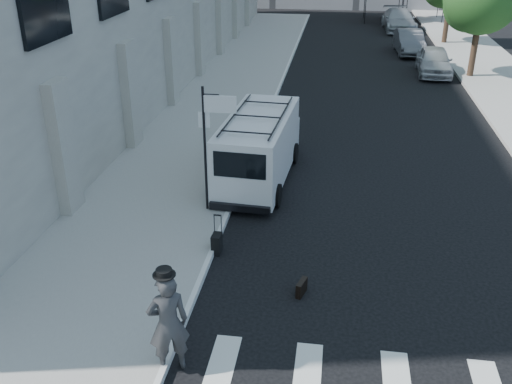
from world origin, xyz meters
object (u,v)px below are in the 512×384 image
(cargo_van, at_px, (259,146))
(parked_car_c, at_px, (399,20))
(businessman, at_px, (168,323))
(parked_car_a, at_px, (434,61))
(parked_car_b, at_px, (409,42))
(briefcase, at_px, (302,288))
(suitcase, at_px, (217,243))

(cargo_van, bearing_deg, parked_car_c, 80.64)
(businessman, distance_m, parked_car_a, 24.72)
(parked_car_a, distance_m, parked_car_c, 13.34)
(businessman, relative_size, parked_car_a, 0.49)
(parked_car_a, bearing_deg, businessman, -106.15)
(cargo_van, bearing_deg, businessman, -89.07)
(parked_car_b, distance_m, parked_car_c, 8.14)
(briefcase, bearing_deg, businessman, -113.44)
(suitcase, height_order, parked_car_b, parked_car_b)
(briefcase, height_order, cargo_van, cargo_van)
(parked_car_b, bearing_deg, cargo_van, -110.90)
(suitcase, distance_m, parked_car_c, 33.45)
(parked_car_c, bearing_deg, businessman, -103.64)
(cargo_van, height_order, parked_car_a, cargo_van)
(suitcase, bearing_deg, businessman, -87.72)
(parked_car_b, bearing_deg, parked_car_c, 87.09)
(suitcase, relative_size, cargo_van, 0.18)
(businessman, relative_size, suitcase, 2.07)
(parked_car_c, bearing_deg, briefcase, -100.85)
(parked_car_b, bearing_deg, briefcase, -103.13)
(briefcase, xyz_separation_m, parked_car_c, (4.69, 34.16, 0.60))
(suitcase, bearing_deg, parked_car_a, 70.65)
(cargo_van, bearing_deg, briefcase, -69.85)
(briefcase, bearing_deg, cargo_van, 122.89)
(parked_car_a, bearing_deg, cargo_van, -114.23)
(suitcase, xyz_separation_m, parked_car_b, (6.90, 24.58, 0.44))
(parked_car_b, height_order, parked_car_c, parked_car_c)
(parked_car_b, relative_size, parked_car_c, 0.81)
(briefcase, height_order, parked_car_c, parked_car_c)
(parked_car_a, height_order, parked_car_b, parked_car_a)
(cargo_van, xyz_separation_m, parked_car_c, (6.49, 28.11, -0.33))
(businessman, bearing_deg, parked_car_a, -135.09)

